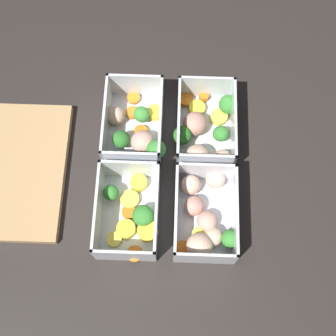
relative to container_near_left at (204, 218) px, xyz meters
name	(u,v)px	position (x,y,z in m)	size (l,w,h in m)	color
ground_plane	(168,173)	(0.10, 0.07, -0.03)	(4.00, 4.00, 0.00)	#282321
container_near_left	(204,218)	(0.00, 0.00, 0.00)	(0.19, 0.12, 0.07)	silver
container_near_right	(205,131)	(0.18, 0.00, 0.00)	(0.19, 0.13, 0.07)	silver
container_far_left	(130,213)	(0.01, 0.14, 0.00)	(0.17, 0.12, 0.07)	silver
container_far_right	(136,128)	(0.18, 0.14, 0.00)	(0.17, 0.13, 0.07)	silver
cutting_board	(19,170)	(0.09, 0.36, -0.02)	(0.28, 0.18, 0.02)	tan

